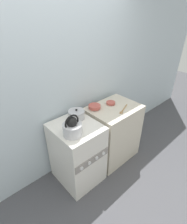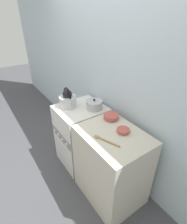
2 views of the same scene
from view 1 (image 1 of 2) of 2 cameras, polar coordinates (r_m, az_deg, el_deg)
The scene contains 9 objects.
ground_plane at distance 2.62m, azimuth -0.34°, elevation -23.82°, with size 12.00×12.00×0.00m, color #4C4C51.
wall_back at distance 2.25m, azimuth -12.18°, elevation 7.00°, with size 7.00×0.06×2.50m.
stove at distance 2.43m, azimuth -5.30°, elevation -13.23°, with size 0.55×0.63×0.90m.
counter at distance 2.77m, azimuth 6.21°, elevation -6.65°, with size 0.74×0.58×0.91m.
kettle at distance 1.96m, azimuth -6.90°, elevation -5.06°, with size 0.27×0.22×0.26m.
cooking_pot at distance 2.27m, azimuth -5.53°, elevation -0.78°, with size 0.21×0.21×0.14m.
enamel_bowl at distance 2.46m, azimuth 0.34°, elevation 1.77°, with size 0.17×0.17×0.05m.
small_ceramic_bowl at distance 2.59m, azimuth 5.64°, elevation 2.99°, with size 0.13×0.13×0.04m.
wooden_spoon at distance 2.46m, azimuth 9.64°, elevation 0.73°, with size 0.27×0.13×0.02m.
Camera 1 is at (-1.01, -1.13, 2.14)m, focal length 28.00 mm.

